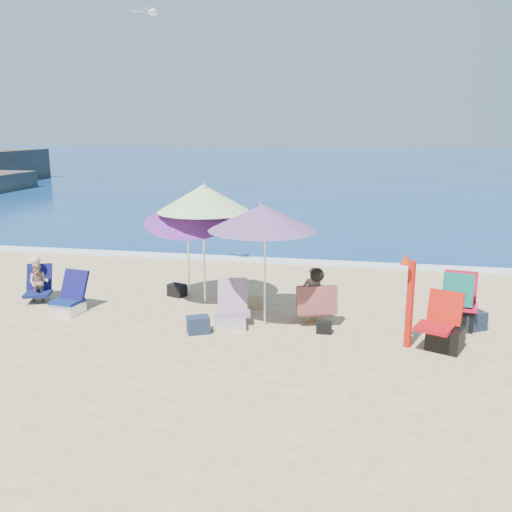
% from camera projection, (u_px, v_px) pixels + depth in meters
% --- Properties ---
extents(ground, '(120.00, 120.00, 0.00)m').
position_uv_depth(ground, '(263.00, 338.00, 8.72)').
color(ground, '#D8BC84').
rests_on(ground, ground).
extents(sea, '(120.00, 80.00, 0.12)m').
position_uv_depth(sea, '(348.00, 163.00, 51.73)').
color(sea, navy).
rests_on(sea, ground).
extents(foam, '(120.00, 0.50, 0.04)m').
position_uv_depth(foam, '(299.00, 262.00, 13.59)').
color(foam, white).
rests_on(foam, ground).
extents(umbrella_turquoise, '(2.16, 2.16, 2.08)m').
position_uv_depth(umbrella_turquoise, '(262.00, 217.00, 8.97)').
color(umbrella_turquoise, silver).
rests_on(umbrella_turquoise, ground).
extents(umbrella_striped, '(2.09, 2.09, 2.30)m').
position_uv_depth(umbrella_striped, '(204.00, 198.00, 9.96)').
color(umbrella_striped, white).
rests_on(umbrella_striped, ground).
extents(umbrella_blue, '(2.03, 2.07, 2.18)m').
position_uv_depth(umbrella_blue, '(187.00, 211.00, 9.98)').
color(umbrella_blue, white).
rests_on(umbrella_blue, ground).
extents(furled_umbrella, '(0.28, 0.32, 1.49)m').
position_uv_depth(furled_umbrella, '(409.00, 296.00, 8.18)').
color(furled_umbrella, red).
rests_on(furled_umbrella, ground).
extents(chair_navy, '(0.63, 0.77, 0.72)m').
position_uv_depth(chair_navy, '(69.00, 301.00, 9.95)').
color(chair_navy, '#0D1E4D').
rests_on(chair_navy, ground).
extents(chair_rainbow, '(0.66, 0.86, 0.73)m').
position_uv_depth(chair_rainbow, '(232.00, 313.00, 9.30)').
color(chair_rainbow, '#ED535A').
rests_on(chair_rainbow, ground).
extents(camp_chair_left, '(0.82, 0.73, 0.88)m').
position_uv_depth(camp_chair_left, '(444.00, 333.00, 8.23)').
color(camp_chair_left, '#A90C11').
rests_on(camp_chair_left, ground).
extents(camp_chair_right, '(0.75, 0.65, 0.98)m').
position_uv_depth(camp_chair_right, '(457.00, 308.00, 9.09)').
color(camp_chair_right, red).
rests_on(camp_chair_right, ground).
extents(person_center, '(0.75, 0.71, 0.98)m').
position_uv_depth(person_center, '(314.00, 297.00, 9.28)').
color(person_center, tan).
rests_on(person_center, ground).
extents(person_left, '(0.67, 0.76, 0.86)m').
position_uv_depth(person_left, '(39.00, 282.00, 10.49)').
color(person_left, tan).
rests_on(person_left, ground).
extents(bag_navy_a, '(0.43, 0.39, 0.27)m').
position_uv_depth(bag_navy_a, '(198.00, 325.00, 8.92)').
color(bag_navy_a, '#1C293E').
rests_on(bag_navy_a, ground).
extents(bag_black_a, '(0.39, 0.34, 0.24)m').
position_uv_depth(bag_black_a, '(177.00, 290.00, 10.88)').
color(bag_black_a, black).
rests_on(bag_black_a, ground).
extents(bag_tan, '(0.25, 0.18, 0.21)m').
position_uv_depth(bag_tan, '(255.00, 302.00, 10.15)').
color(bag_tan, tan).
rests_on(bag_tan, ground).
extents(bag_navy_b, '(0.51, 0.47, 0.31)m').
position_uv_depth(bag_navy_b, '(471.00, 320.00, 9.07)').
color(bag_navy_b, '#172234').
rests_on(bag_navy_b, ground).
extents(bag_black_b, '(0.24, 0.17, 0.19)m').
position_uv_depth(bag_black_b, '(324.00, 327.00, 8.93)').
color(bag_black_b, black).
rests_on(bag_black_b, ground).
extents(seagull, '(0.64, 0.57, 0.13)m').
position_uv_depth(seagull, '(152.00, 12.00, 10.38)').
color(seagull, white).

